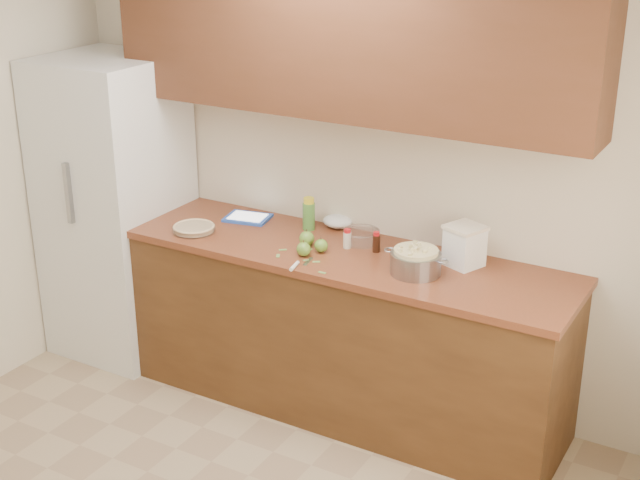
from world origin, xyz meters
The scene contains 23 objects.
room_shell centered at (0.00, 0.00, 1.30)m, with size 3.60×3.60×3.60m.
counter_run centered at (0.00, 1.48, 0.46)m, with size 2.64×0.68×0.92m.
upper_cabinets centered at (0.00, 1.63, 1.95)m, with size 2.60×0.34×0.70m, color #522B19.
fridge centered at (-1.44, 1.44, 0.90)m, with size 0.70×0.70×1.80m, color white.
pie centered at (-0.76, 1.32, 0.94)m, with size 0.24×0.24×0.04m.
colander centered at (0.52, 1.41, 0.98)m, with size 0.34×0.25×0.13m.
flour_canister centered at (0.69, 1.62, 1.03)m, with size 0.22×0.22×0.21m.
tablet centered at (-0.62, 1.63, 0.93)m, with size 0.28×0.23×0.02m.
paring_knife centered at (-0.02, 1.18, 0.93)m, with size 0.06×0.21×0.02m.
lemon_bottle centered at (-0.24, 1.66, 1.01)m, with size 0.07×0.07×0.18m.
cinnamon_shaker centered at (0.08, 1.53, 0.97)m, with size 0.04×0.04×0.10m.
vanilla_bottle centered at (0.23, 1.56, 0.97)m, with size 0.04×0.04×0.11m.
mixing_bowl centered at (0.11, 1.63, 0.96)m, with size 0.20×0.20×0.07m.
paper_towel centered at (-0.11, 1.77, 0.96)m, with size 0.17×0.14×0.07m, color white.
apple_left centered at (-0.12, 1.45, 0.96)m, with size 0.08×0.08×0.09m.
apple_center centered at (-0.01, 1.41, 0.96)m, with size 0.07×0.07×0.08m.
apple_front centered at (-0.06, 1.32, 0.96)m, with size 0.07×0.07×0.09m.
peel_a centered at (0.03, 1.29, 0.92)m, with size 0.04×0.02×0.00m, color #78A851.
peel_b centered at (-0.18, 1.25, 0.92)m, with size 0.04×0.02×0.00m, color #78A851.
peel_c centered at (-0.02, 1.27, 0.92)m, with size 0.03×0.01×0.00m, color #78A851.
peel_d centered at (0.13, 1.18, 0.92)m, with size 0.04×0.02×0.00m, color #78A851.
peel_e centered at (-0.20, 1.34, 0.92)m, with size 0.04×0.02×0.00m, color #78A851.
peel_f centered at (-0.08, 1.41, 0.92)m, with size 0.03×0.01×0.00m, color #78A851.
Camera 1 is at (2.11, -2.30, 2.69)m, focal length 50.00 mm.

